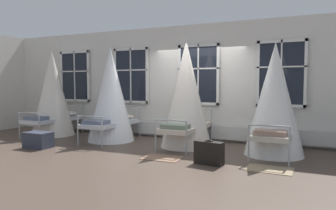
# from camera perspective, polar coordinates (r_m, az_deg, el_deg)

# --- Properties ---
(ground) EXTENTS (24.48, 24.48, 0.00)m
(ground) POSITION_cam_1_polar(r_m,az_deg,el_deg) (7.58, 2.83, -7.76)
(ground) COLOR #4C3D33
(back_wall_with_windows) EXTENTS (13.24, 0.10, 3.16)m
(back_wall_with_windows) POSITION_cam_1_polar(r_m,az_deg,el_deg) (8.59, 5.83, 4.17)
(back_wall_with_windows) COLOR silver
(back_wall_with_windows) RESTS_ON ground
(window_bank) EXTENTS (9.64, 0.10, 2.53)m
(window_bank) POSITION_cam_1_polar(r_m,az_deg,el_deg) (8.49, 5.55, 0.19)
(window_bank) COLOR black
(window_bank) RESTS_ON ground
(cot_first) EXTENTS (1.26, 1.86, 2.53)m
(cot_first) POSITION_cam_1_polar(r_m,az_deg,el_deg) (9.88, -20.45, 1.86)
(cot_first) COLOR #9EA3A8
(cot_first) RESTS_ON ground
(cot_second) EXTENTS (1.26, 1.86, 2.52)m
(cot_second) POSITION_cam_1_polar(r_m,az_deg,el_deg) (8.48, -10.46, 1.74)
(cot_second) COLOR #9EA3A8
(cot_second) RESTS_ON ground
(cot_third) EXTENTS (1.26, 1.86, 2.59)m
(cot_third) POSITION_cam_1_polar(r_m,az_deg,el_deg) (7.54, 3.34, 1.78)
(cot_third) COLOR #9EA3A8
(cot_third) RESTS_ON ground
(cot_fourth) EXTENTS (1.26, 1.86, 2.43)m
(cot_fourth) POSITION_cam_1_polar(r_m,az_deg,el_deg) (7.01, 18.99, 0.80)
(cot_fourth) COLOR #9EA3A8
(cot_fourth) RESTS_ON ground
(rug_third) EXTENTS (0.81, 0.57, 0.01)m
(rug_third) POSITION_cam_1_polar(r_m,az_deg,el_deg) (6.49, -1.08, -9.69)
(rug_third) COLOR brown
(rug_third) RESTS_ON ground
(rug_fourth) EXTENTS (0.82, 0.59, 0.01)m
(rug_fourth) POSITION_cam_1_polar(r_m,az_deg,el_deg) (5.94, 18.13, -11.15)
(rug_fourth) COLOR #8E7A5B
(rug_fourth) RESTS_ON ground
(suitcase_dark) EXTENTS (0.59, 0.30, 0.47)m
(suitcase_dark) POSITION_cam_1_polar(r_m,az_deg,el_deg) (6.01, 7.55, -8.70)
(suitcase_dark) COLOR black
(suitcase_dark) RESTS_ON ground
(travel_trunk) EXTENTS (0.64, 0.40, 0.38)m
(travel_trunk) POSITION_cam_1_polar(r_m,az_deg,el_deg) (8.12, -22.76, -5.94)
(travel_trunk) COLOR #2D3342
(travel_trunk) RESTS_ON ground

